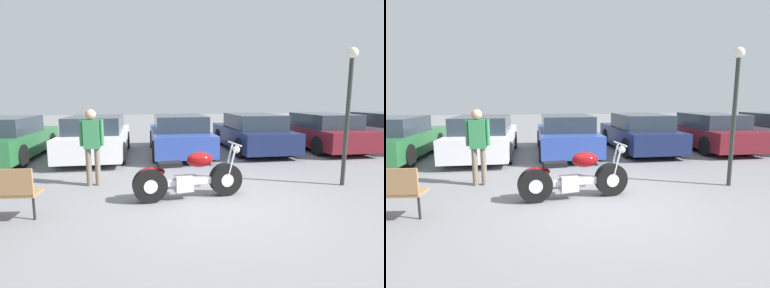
% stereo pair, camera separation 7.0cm
% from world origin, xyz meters
% --- Properties ---
extents(ground_plane, '(60.00, 60.00, 0.00)m').
position_xyz_m(ground_plane, '(0.00, 0.00, 0.00)').
color(ground_plane, slate).
extents(motorcycle, '(2.19, 0.66, 1.06)m').
position_xyz_m(motorcycle, '(-0.43, 0.41, 0.43)').
color(motorcycle, black).
rests_on(motorcycle, ground_plane).
extents(parked_car_green, '(1.94, 4.49, 1.36)m').
position_xyz_m(parked_car_green, '(-5.55, 5.02, 0.65)').
color(parked_car_green, '#286B38').
rests_on(parked_car_green, ground_plane).
extents(parked_car_white, '(1.94, 4.49, 1.36)m').
position_xyz_m(parked_car_white, '(-2.80, 5.06, 0.65)').
color(parked_car_white, white).
rests_on(parked_car_white, ground_plane).
extents(parked_car_blue, '(1.94, 4.49, 1.36)m').
position_xyz_m(parked_car_blue, '(-0.05, 5.21, 0.65)').
color(parked_car_blue, '#2D479E').
rests_on(parked_car_blue, ground_plane).
extents(parked_car_navy, '(1.94, 4.49, 1.36)m').
position_xyz_m(parked_car_navy, '(2.70, 5.40, 0.65)').
color(parked_car_navy, '#19234C').
rests_on(parked_car_navy, ground_plane).
extents(parked_car_maroon, '(1.94, 4.49, 1.36)m').
position_xyz_m(parked_car_maroon, '(5.45, 5.34, 0.65)').
color(parked_car_maroon, maroon).
rests_on(parked_car_maroon, ground_plane).
extents(parked_car_silver, '(1.94, 4.49, 1.36)m').
position_xyz_m(parked_car_silver, '(8.20, 5.31, 0.65)').
color(parked_car_silver, '#BCBCC1').
rests_on(parked_car_silver, ground_plane).
extents(lamp_post, '(0.23, 0.23, 3.01)m').
position_xyz_m(lamp_post, '(3.14, 0.75, 1.94)').
color(lamp_post, '#2D332D').
rests_on(lamp_post, ground_plane).
extents(person_standing, '(0.52, 0.23, 1.71)m').
position_xyz_m(person_standing, '(-2.40, 1.61, 1.02)').
color(person_standing, '#726656').
rests_on(person_standing, ground_plane).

